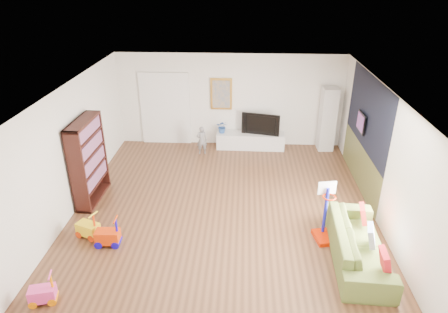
# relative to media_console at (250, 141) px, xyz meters

# --- Properties ---
(floor) EXTENTS (6.50, 7.50, 0.00)m
(floor) POSITION_rel_media_console_xyz_m (-0.62, -3.44, -0.23)
(floor) COLOR brown
(floor) RESTS_ON ground
(ceiling) EXTENTS (6.50, 7.50, 0.00)m
(ceiling) POSITION_rel_media_console_xyz_m (-0.62, -3.44, 2.47)
(ceiling) COLOR white
(ceiling) RESTS_ON ground
(wall_back) EXTENTS (6.50, 0.00, 2.70)m
(wall_back) POSITION_rel_media_console_xyz_m (-0.62, 0.31, 1.12)
(wall_back) COLOR silver
(wall_back) RESTS_ON ground
(wall_front) EXTENTS (6.50, 0.00, 2.70)m
(wall_front) POSITION_rel_media_console_xyz_m (-0.62, -7.19, 1.12)
(wall_front) COLOR white
(wall_front) RESTS_ON ground
(wall_left) EXTENTS (0.00, 7.50, 2.70)m
(wall_left) POSITION_rel_media_console_xyz_m (-3.87, -3.44, 1.12)
(wall_left) COLOR silver
(wall_left) RESTS_ON ground
(wall_right) EXTENTS (0.00, 7.50, 2.70)m
(wall_right) POSITION_rel_media_console_xyz_m (2.63, -3.44, 1.12)
(wall_right) COLOR white
(wall_right) RESTS_ON ground
(navy_accent) EXTENTS (0.01, 3.20, 1.70)m
(navy_accent) POSITION_rel_media_console_xyz_m (2.62, -2.04, 1.62)
(navy_accent) COLOR black
(navy_accent) RESTS_ON wall_right
(olive_wainscot) EXTENTS (0.01, 3.20, 1.00)m
(olive_wainscot) POSITION_rel_media_console_xyz_m (2.62, -2.04, 0.27)
(olive_wainscot) COLOR brown
(olive_wainscot) RESTS_ON wall_right
(doorway) EXTENTS (1.45, 0.06, 2.10)m
(doorway) POSITION_rel_media_console_xyz_m (-2.52, 0.27, 0.82)
(doorway) COLOR white
(doorway) RESTS_ON ground
(painting_back) EXTENTS (0.62, 0.06, 0.92)m
(painting_back) POSITION_rel_media_console_xyz_m (-0.87, 0.27, 1.32)
(painting_back) COLOR gold
(painting_back) RESTS_ON wall_back
(artwork_right) EXTENTS (0.04, 0.56, 0.46)m
(artwork_right) POSITION_rel_media_console_xyz_m (2.55, -1.84, 1.32)
(artwork_right) COLOR #7F3F8C
(artwork_right) RESTS_ON wall_right
(media_console) EXTENTS (1.97, 0.52, 0.46)m
(media_console) POSITION_rel_media_console_xyz_m (0.00, 0.00, 0.00)
(media_console) COLOR silver
(media_console) RESTS_ON ground
(tall_cabinet) EXTENTS (0.45, 0.45, 1.84)m
(tall_cabinet) POSITION_rel_media_console_xyz_m (2.18, 0.04, 0.69)
(tall_cabinet) COLOR silver
(tall_cabinet) RESTS_ON ground
(bookshelf) EXTENTS (0.36, 1.32, 1.92)m
(bookshelf) POSITION_rel_media_console_xyz_m (-3.64, -3.02, 0.73)
(bookshelf) COLOR black
(bookshelf) RESTS_ON ground
(sofa) EXTENTS (1.03, 2.35, 0.67)m
(sofa) POSITION_rel_media_console_xyz_m (1.92, -4.86, 0.11)
(sofa) COLOR #57682C
(sofa) RESTS_ON ground
(basketball_hoop) EXTENTS (0.50, 0.57, 1.20)m
(basketball_hoop) POSITION_rel_media_console_xyz_m (1.44, -4.31, 0.37)
(basketball_hoop) COLOR #BE1D00
(basketball_hoop) RESTS_ON ground
(ride_on_yellow) EXTENTS (0.50, 0.41, 0.58)m
(ride_on_yellow) POSITION_rel_media_console_xyz_m (-3.23, -4.47, 0.06)
(ride_on_yellow) COLOR yellow
(ride_on_yellow) RESTS_ON ground
(ride_on_orange) EXTENTS (0.46, 0.30, 0.60)m
(ride_on_orange) POSITION_rel_media_console_xyz_m (-2.77, -4.70, 0.07)
(ride_on_orange) COLOR red
(ride_on_orange) RESTS_ON ground
(ride_on_pink) EXTENTS (0.45, 0.34, 0.54)m
(ride_on_pink) POSITION_rel_media_console_xyz_m (-3.34, -6.19, 0.04)
(ride_on_pink) COLOR #F83B9A
(ride_on_pink) RESTS_ON ground
(child) EXTENTS (0.34, 0.26, 0.83)m
(child) POSITION_rel_media_console_xyz_m (-1.38, -0.47, 0.18)
(child) COLOR slate
(child) RESTS_ON ground
(tv) EXTENTS (1.10, 0.39, 0.63)m
(tv) POSITION_rel_media_console_xyz_m (0.30, 0.03, 0.55)
(tv) COLOR black
(tv) RESTS_ON media_console
(vase_plant) EXTENTS (0.37, 0.32, 0.38)m
(vase_plant) POSITION_rel_media_console_xyz_m (-0.82, 0.01, 0.42)
(vase_plant) COLOR #29519C
(vase_plant) RESTS_ON media_console
(pillow_left) EXTENTS (0.12, 0.39, 0.39)m
(pillow_left) POSITION_rel_media_console_xyz_m (2.14, -5.56, 0.30)
(pillow_left) COLOR red
(pillow_left) RESTS_ON sofa
(pillow_center) EXTENTS (0.18, 0.38, 0.36)m
(pillow_center) POSITION_rel_media_console_xyz_m (2.11, -4.87, 0.30)
(pillow_center) COLOR silver
(pillow_center) RESTS_ON sofa
(pillow_right) EXTENTS (0.15, 0.35, 0.34)m
(pillow_right) POSITION_rel_media_console_xyz_m (2.14, -4.18, 0.30)
(pillow_right) COLOR #B1231E
(pillow_right) RESTS_ON sofa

